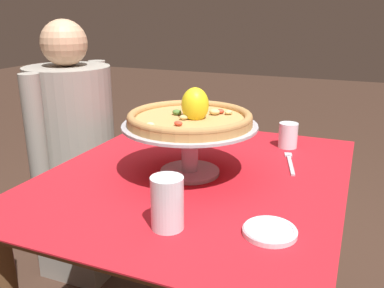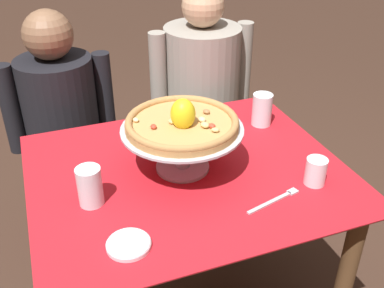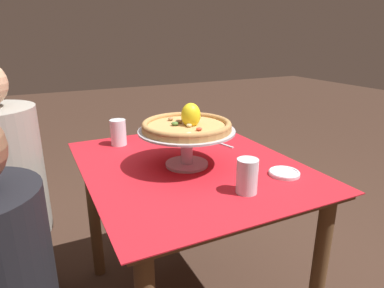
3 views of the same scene
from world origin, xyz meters
TOP-DOWN VIEW (x-y plane):
  - dining_table at (0.00, 0.00)m, footprint 1.05×0.87m
  - pizza_stand at (-0.01, 0.02)m, footprint 0.40×0.40m
  - pizza at (-0.01, 0.02)m, footprint 0.37×0.37m
  - water_glass_side_left at (-0.33, -0.06)m, footprint 0.08×0.08m
  - water_glass_back_right at (0.39, 0.21)m, footprint 0.08×0.08m
  - water_glass_front_right at (0.36, -0.21)m, footprint 0.07×0.07m
  - side_plate at (-0.27, -0.29)m, footprint 0.12×0.12m
  - dinner_fork at (0.20, -0.25)m, footprint 0.20×0.07m
  - diner_right at (0.35, 0.75)m, footprint 0.53×0.37m

SIDE VIEW (x-z plane):
  - diner_right at x=0.35m, z-range -0.01..1.20m
  - dining_table at x=0.00m, z-range 0.25..1.01m
  - dinner_fork at x=0.20m, z-range 0.76..0.77m
  - side_plate at x=-0.27m, z-range 0.76..0.78m
  - water_glass_front_right at x=0.36m, z-range 0.76..0.85m
  - water_glass_side_left at x=-0.33m, z-range 0.75..0.88m
  - water_glass_back_right at x=0.39m, z-range 0.75..0.88m
  - pizza_stand at x=-0.01m, z-range 0.80..0.95m
  - pizza at x=-0.01m, z-range 0.89..1.00m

